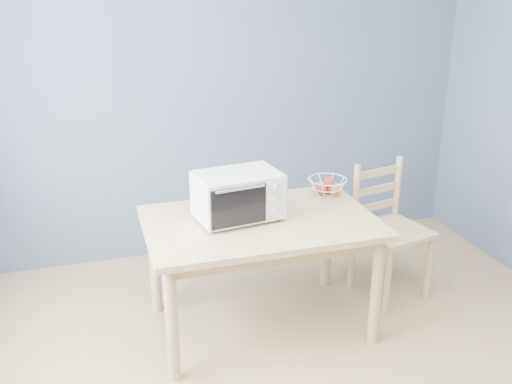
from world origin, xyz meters
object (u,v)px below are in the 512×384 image
object	(u,v)px
fruit_basket	(327,186)
toaster_oven	(235,195)
dining_table	(260,235)
dining_chair	(388,232)

from	to	relation	value
fruit_basket	toaster_oven	bearing A→B (deg)	-162.92
dining_table	toaster_oven	xyz separation A→B (m)	(-0.15, 0.05, 0.26)
dining_chair	dining_table	bearing A→B (deg)	176.80
dining_table	toaster_oven	bearing A→B (deg)	161.24
toaster_oven	fruit_basket	bearing A→B (deg)	9.08
dining_table	fruit_basket	distance (m)	0.64
dining_chair	toaster_oven	bearing A→B (deg)	173.11
toaster_oven	dining_chair	size ratio (longest dim) A/B	0.57
toaster_oven	fruit_basket	distance (m)	0.74
fruit_basket	dining_chair	distance (m)	0.57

